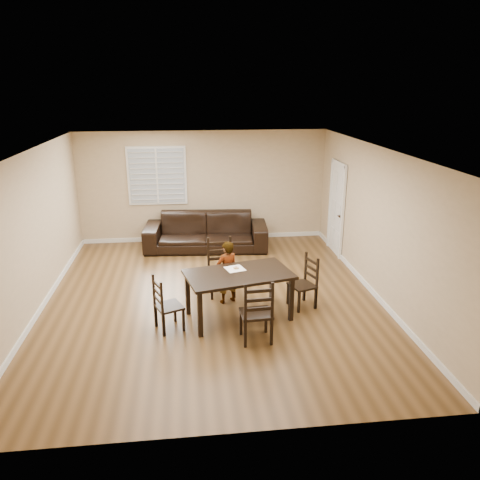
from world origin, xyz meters
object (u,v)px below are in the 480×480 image
at_px(dining_table, 239,278).
at_px(chair_right, 308,283).
at_px(child, 227,272).
at_px(chair_far, 258,316).
at_px(donut, 236,268).
at_px(chair_left, 162,307).
at_px(chair_near, 220,268).
at_px(sofa, 206,232).

height_order(dining_table, chair_right, chair_right).
xyz_separation_m(dining_table, child, (-0.14, 0.60, -0.14)).
distance_m(chair_far, chair_right, 1.60).
bearing_deg(donut, chair_left, -157.63).
xyz_separation_m(chair_left, donut, (1.22, 0.50, 0.41)).
bearing_deg(dining_table, chair_right, 0.49).
height_order(dining_table, child, child).
distance_m(chair_near, chair_right, 1.66).
height_order(chair_left, child, child).
height_order(chair_far, chair_left, chair_far).
relative_size(donut, sofa, 0.03).
bearing_deg(chair_far, chair_left, -25.07).
relative_size(chair_right, child, 0.82).
bearing_deg(donut, sofa, 96.12).
bearing_deg(sofa, chair_near, -82.04).
distance_m(dining_table, sofa, 3.57).
height_order(chair_near, child, child).
xyz_separation_m(chair_near, child, (0.09, -0.46, 0.09)).
xyz_separation_m(donut, sofa, (-0.36, 3.35, -0.40)).
relative_size(chair_left, child, 0.80).
xyz_separation_m(dining_table, chair_right, (1.25, 0.30, -0.29)).
bearing_deg(chair_left, donut, -90.66).
height_order(chair_right, sofa, chair_right).
height_order(chair_near, chair_far, chair_near).
xyz_separation_m(child, sofa, (-0.24, 2.94, -0.16)).
distance_m(chair_left, child, 1.44).
relative_size(dining_table, sofa, 0.66).
distance_m(dining_table, chair_left, 1.32).
relative_size(chair_right, donut, 10.16).
xyz_separation_m(chair_right, donut, (-1.27, -0.11, 0.40)).
height_order(chair_left, donut, chair_left).
bearing_deg(chair_near, chair_left, -131.00).
bearing_deg(dining_table, donut, 83.66).
relative_size(child, donut, 12.46).
bearing_deg(chair_far, chair_right, -135.20).
distance_m(chair_near, donut, 0.96).
bearing_deg(chair_left, chair_right, -99.19).
xyz_separation_m(chair_near, chair_far, (0.41, -1.95, -0.02)).
xyz_separation_m(child, donut, (0.12, -0.41, 0.25)).
bearing_deg(child, chair_far, 76.26).
bearing_deg(donut, dining_table, -83.16).
relative_size(dining_table, chair_right, 2.01).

